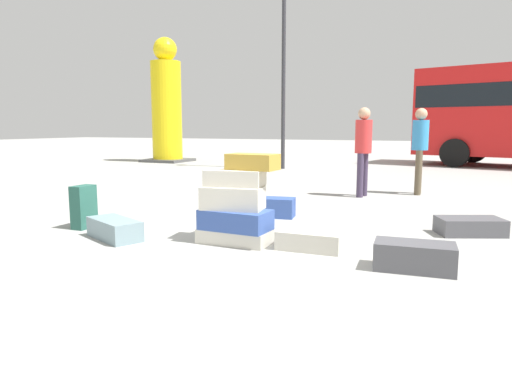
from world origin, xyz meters
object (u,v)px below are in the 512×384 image
at_px(suitcase_charcoal_left_side, 470,226).
at_px(lamp_post, 284,33).
at_px(suitcase_charcoal_upright_blue, 414,256).
at_px(suitcase_teal_behind_tower, 84,207).
at_px(person_tourist_with_camera, 363,144).
at_px(suitcase_slate_right_side, 115,229).
at_px(yellow_dummy_statue, 167,107).
at_px(suitcase_cream_foreground_near, 310,241).
at_px(person_bearded_onlooker, 420,143).
at_px(suitcase_navy_white_trunk, 274,207).
at_px(suitcase_tower, 237,204).

xyz_separation_m(suitcase_charcoal_left_side, lamp_post, (-5.06, 7.32, 3.92)).
bearing_deg(suitcase_charcoal_upright_blue, suitcase_teal_behind_tower, 173.05).
relative_size(suitcase_charcoal_left_side, person_tourist_with_camera, 0.45).
distance_m(suitcase_teal_behind_tower, suitcase_charcoal_left_side, 4.73).
xyz_separation_m(suitcase_slate_right_side, yellow_dummy_statue, (-6.24, 10.24, 1.87)).
distance_m(suitcase_cream_foreground_near, person_bearded_onlooker, 4.83).
xyz_separation_m(suitcase_navy_white_trunk, person_tourist_with_camera, (0.77, 2.46, 0.83)).
height_order(suitcase_teal_behind_tower, person_tourist_with_camera, person_tourist_with_camera).
xyz_separation_m(suitcase_slate_right_side, suitcase_cream_foreground_near, (2.19, 0.42, -0.02)).
distance_m(suitcase_navy_white_trunk, suitcase_teal_behind_tower, 2.55).
bearing_deg(yellow_dummy_statue, person_bearded_onlooker, -29.31).
relative_size(person_tourist_with_camera, lamp_post, 0.26).
distance_m(suitcase_cream_foreground_near, suitcase_teal_behind_tower, 2.93).
xyz_separation_m(suitcase_charcoal_left_side, person_bearded_onlooker, (-0.84, 3.27, 0.87)).
bearing_deg(person_tourist_with_camera, suitcase_charcoal_upright_blue, 26.74).
height_order(suitcase_cream_foreground_near, yellow_dummy_statue, yellow_dummy_statue).
xyz_separation_m(suitcase_charcoal_upright_blue, person_bearded_onlooker, (-0.35, 4.98, 0.84)).
relative_size(suitcase_navy_white_trunk, suitcase_charcoal_upright_blue, 0.81).
distance_m(suitcase_tower, suitcase_teal_behind_tower, 2.10).
bearing_deg(suitcase_navy_white_trunk, suitcase_teal_behind_tower, -148.70).
distance_m(suitcase_slate_right_side, suitcase_charcoal_left_side, 4.17).
bearing_deg(lamp_post, person_tourist_with_camera, -55.29).
distance_m(suitcase_teal_behind_tower, yellow_dummy_statue, 11.50).
xyz_separation_m(suitcase_navy_white_trunk, suitcase_charcoal_upright_blue, (2.04, -1.81, -0.01)).
xyz_separation_m(suitcase_tower, suitcase_slate_right_side, (-1.35, -0.41, -0.31)).
relative_size(suitcase_navy_white_trunk, suitcase_teal_behind_tower, 1.03).
height_order(suitcase_slate_right_side, person_tourist_with_camera, person_tourist_with_camera).
relative_size(suitcase_charcoal_upright_blue, person_bearded_onlooker, 0.43).
xyz_separation_m(suitcase_tower, suitcase_cream_foreground_near, (0.84, 0.01, -0.33)).
bearing_deg(suitcase_tower, suitcase_charcoal_upright_blue, -8.41).
relative_size(suitcase_navy_white_trunk, person_tourist_with_camera, 0.34).
relative_size(suitcase_tower, person_tourist_with_camera, 0.60).
bearing_deg(person_tourist_with_camera, suitcase_navy_white_trunk, -7.25).
bearing_deg(suitcase_charcoal_left_side, yellow_dummy_statue, 117.01).
xyz_separation_m(suitcase_slate_right_side, suitcase_charcoal_upright_blue, (3.25, 0.14, 0.01)).
xyz_separation_m(suitcase_charcoal_left_side, person_tourist_with_camera, (-1.76, 2.55, 0.86)).
xyz_separation_m(person_bearded_onlooker, yellow_dummy_statue, (-9.13, 5.13, 1.01)).
bearing_deg(suitcase_charcoal_left_side, suitcase_teal_behind_tower, 176.27).
bearing_deg(person_tourist_with_camera, person_bearded_onlooker, 138.26).
distance_m(suitcase_slate_right_side, person_tourist_with_camera, 4.89).
xyz_separation_m(person_tourist_with_camera, yellow_dummy_statue, (-8.21, 5.85, 1.02)).
bearing_deg(yellow_dummy_statue, person_tourist_with_camera, -35.45).
distance_m(suitcase_charcoal_left_side, person_bearded_onlooker, 3.48).
height_order(suitcase_navy_white_trunk, lamp_post, lamp_post).
distance_m(suitcase_navy_white_trunk, suitcase_cream_foreground_near, 1.81).
bearing_deg(suitcase_slate_right_side, suitcase_charcoal_upright_blue, 26.62).
bearing_deg(person_tourist_with_camera, suitcase_slate_right_side, -14.06).
xyz_separation_m(yellow_dummy_statue, lamp_post, (4.91, -1.07, 2.03)).
distance_m(suitcase_navy_white_trunk, yellow_dummy_statue, 11.30).
height_order(suitcase_teal_behind_tower, suitcase_charcoal_left_side, suitcase_teal_behind_tower).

